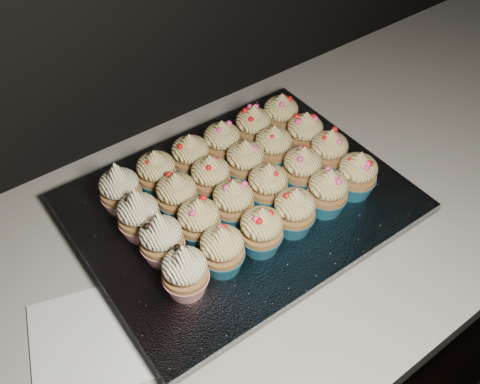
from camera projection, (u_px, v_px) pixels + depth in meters
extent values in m
cube|color=black|center=(304.00, 320.00, 1.26)|extent=(2.40, 0.60, 0.86)
cube|color=beige|center=(326.00, 186.00, 0.94)|extent=(2.44, 0.64, 0.04)
cube|color=white|center=(93.00, 340.00, 0.71)|extent=(0.20, 0.20, 0.00)
cube|color=black|center=(240.00, 209.00, 0.86)|extent=(0.46, 0.35, 0.02)
cube|color=silver|center=(240.00, 202.00, 0.85)|extent=(0.50, 0.39, 0.01)
cone|color=#A8171D|center=(187.00, 283.00, 0.72)|extent=(0.06, 0.06, 0.03)
ellipsoid|color=#FFEDB3|center=(184.00, 266.00, 0.69)|extent=(0.06, 0.06, 0.04)
cone|color=#FFEDB3|center=(183.00, 252.00, 0.67)|extent=(0.03, 0.03, 0.03)
cone|color=#1A617D|center=(223.00, 260.00, 0.74)|extent=(0.06, 0.06, 0.03)
ellipsoid|color=#F5D37C|center=(222.00, 243.00, 0.72)|extent=(0.06, 0.06, 0.04)
cone|color=#F5D37C|center=(221.00, 232.00, 0.70)|extent=(0.03, 0.03, 0.02)
cone|color=#1A617D|center=(261.00, 241.00, 0.77)|extent=(0.06, 0.06, 0.03)
ellipsoid|color=#F5D37C|center=(262.00, 223.00, 0.74)|extent=(0.06, 0.06, 0.04)
cone|color=#F5D37C|center=(262.00, 212.00, 0.72)|extent=(0.03, 0.03, 0.02)
cone|color=#1A617D|center=(293.00, 222.00, 0.79)|extent=(0.06, 0.06, 0.03)
ellipsoid|color=#F5D37C|center=(295.00, 204.00, 0.76)|extent=(0.06, 0.06, 0.04)
cone|color=#F5D37C|center=(296.00, 193.00, 0.75)|extent=(0.03, 0.03, 0.02)
cone|color=#1A617D|center=(326.00, 202.00, 0.82)|extent=(0.06, 0.06, 0.03)
ellipsoid|color=#F5D37C|center=(329.00, 185.00, 0.79)|extent=(0.06, 0.06, 0.04)
cone|color=#F5D37C|center=(331.00, 174.00, 0.78)|extent=(0.03, 0.03, 0.02)
cone|color=#1A617D|center=(354.00, 185.00, 0.85)|extent=(0.06, 0.06, 0.03)
ellipsoid|color=#F5D37C|center=(358.00, 168.00, 0.82)|extent=(0.06, 0.06, 0.04)
cone|color=#F5D37C|center=(361.00, 157.00, 0.80)|extent=(0.03, 0.03, 0.02)
cone|color=#A8171D|center=(163.00, 250.00, 0.75)|extent=(0.06, 0.06, 0.03)
ellipsoid|color=#FFEDB3|center=(161.00, 233.00, 0.73)|extent=(0.06, 0.06, 0.04)
cone|color=#FFEDB3|center=(158.00, 219.00, 0.71)|extent=(0.03, 0.03, 0.03)
cone|color=#1A617D|center=(200.00, 232.00, 0.78)|extent=(0.06, 0.06, 0.03)
ellipsoid|color=#F5D37C|center=(198.00, 214.00, 0.75)|extent=(0.06, 0.06, 0.04)
cone|color=#F5D37C|center=(198.00, 203.00, 0.73)|extent=(0.03, 0.03, 0.02)
cone|color=#1A617D|center=(233.00, 213.00, 0.80)|extent=(0.06, 0.06, 0.03)
ellipsoid|color=#F5D37C|center=(233.00, 196.00, 0.78)|extent=(0.06, 0.06, 0.04)
cone|color=#F5D37C|center=(233.00, 184.00, 0.76)|extent=(0.03, 0.03, 0.02)
cone|color=#1A617D|center=(267.00, 196.00, 0.83)|extent=(0.06, 0.06, 0.03)
ellipsoid|color=#F5D37C|center=(268.00, 179.00, 0.80)|extent=(0.06, 0.06, 0.04)
cone|color=#F5D37C|center=(269.00, 168.00, 0.78)|extent=(0.03, 0.03, 0.02)
cone|color=#1A617D|center=(301.00, 179.00, 0.85)|extent=(0.06, 0.06, 0.03)
ellipsoid|color=#F5D37C|center=(303.00, 162.00, 0.83)|extent=(0.06, 0.06, 0.04)
cone|color=#F5D37C|center=(304.00, 151.00, 0.81)|extent=(0.03, 0.03, 0.02)
cone|color=#1A617D|center=(327.00, 163.00, 0.88)|extent=(0.06, 0.06, 0.03)
ellipsoid|color=#F5D37C|center=(330.00, 145.00, 0.85)|extent=(0.06, 0.06, 0.04)
cone|color=#F5D37C|center=(331.00, 134.00, 0.84)|extent=(0.03, 0.03, 0.02)
cone|color=#A8171D|center=(141.00, 226.00, 0.79)|extent=(0.06, 0.06, 0.03)
ellipsoid|color=#FFEDB3|center=(138.00, 209.00, 0.76)|extent=(0.06, 0.06, 0.04)
cone|color=#FFEDB3|center=(135.00, 195.00, 0.74)|extent=(0.03, 0.03, 0.03)
cone|color=#1A617D|center=(178.00, 206.00, 0.81)|extent=(0.06, 0.06, 0.03)
ellipsoid|color=#F5D37C|center=(176.00, 189.00, 0.79)|extent=(0.06, 0.06, 0.04)
cone|color=#F5D37C|center=(175.00, 177.00, 0.77)|extent=(0.03, 0.03, 0.02)
cone|color=#1A617D|center=(211.00, 188.00, 0.84)|extent=(0.06, 0.06, 0.03)
ellipsoid|color=#F5D37C|center=(210.00, 171.00, 0.81)|extent=(0.06, 0.06, 0.04)
cone|color=#F5D37C|center=(210.00, 160.00, 0.80)|extent=(0.03, 0.03, 0.02)
cone|color=#1A617D|center=(245.00, 173.00, 0.86)|extent=(0.06, 0.06, 0.03)
ellipsoid|color=#F5D37C|center=(245.00, 155.00, 0.84)|extent=(0.06, 0.06, 0.04)
cone|color=#F5D37C|center=(245.00, 144.00, 0.82)|extent=(0.03, 0.03, 0.02)
cone|color=#1A617D|center=(273.00, 158.00, 0.89)|extent=(0.06, 0.06, 0.03)
ellipsoid|color=#F5D37C|center=(274.00, 141.00, 0.86)|extent=(0.06, 0.06, 0.04)
cone|color=#F5D37C|center=(274.00, 129.00, 0.85)|extent=(0.03, 0.03, 0.02)
cone|color=#1A617D|center=(303.00, 145.00, 0.91)|extent=(0.06, 0.06, 0.03)
ellipsoid|color=#F5D37C|center=(305.00, 127.00, 0.89)|extent=(0.06, 0.06, 0.04)
cone|color=#F5D37C|center=(306.00, 116.00, 0.87)|extent=(0.03, 0.03, 0.02)
cone|color=#A8171D|center=(123.00, 201.00, 0.82)|extent=(0.06, 0.06, 0.03)
ellipsoid|color=#FFEDB3|center=(119.00, 183.00, 0.79)|extent=(0.06, 0.06, 0.04)
cone|color=#FFEDB3|center=(116.00, 170.00, 0.77)|extent=(0.03, 0.03, 0.03)
cone|color=#1A617D|center=(158.00, 184.00, 0.85)|extent=(0.06, 0.06, 0.03)
ellipsoid|color=#F5D37C|center=(156.00, 166.00, 0.82)|extent=(0.06, 0.06, 0.04)
cone|color=#F5D37C|center=(154.00, 155.00, 0.80)|extent=(0.03, 0.03, 0.02)
cone|color=#1A617D|center=(192.00, 167.00, 0.87)|extent=(0.06, 0.06, 0.03)
ellipsoid|color=#F5D37C|center=(190.00, 150.00, 0.85)|extent=(0.06, 0.06, 0.04)
cone|color=#F5D37C|center=(189.00, 138.00, 0.83)|extent=(0.03, 0.03, 0.02)
cone|color=#1A617D|center=(222.00, 153.00, 0.90)|extent=(0.06, 0.06, 0.03)
ellipsoid|color=#F5D37C|center=(222.00, 136.00, 0.87)|extent=(0.06, 0.06, 0.04)
cone|color=#F5D37C|center=(222.00, 125.00, 0.85)|extent=(0.03, 0.03, 0.02)
cone|color=#1A617D|center=(253.00, 138.00, 0.93)|extent=(0.06, 0.06, 0.03)
ellipsoid|color=#F5D37C|center=(253.00, 121.00, 0.90)|extent=(0.06, 0.06, 0.04)
cone|color=#F5D37C|center=(254.00, 110.00, 0.88)|extent=(0.03, 0.03, 0.02)
cone|color=#1A617D|center=(280.00, 126.00, 0.95)|extent=(0.06, 0.06, 0.03)
ellipsoid|color=#F5D37C|center=(281.00, 109.00, 0.92)|extent=(0.06, 0.06, 0.04)
cone|color=#F5D37C|center=(282.00, 98.00, 0.90)|extent=(0.03, 0.03, 0.02)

